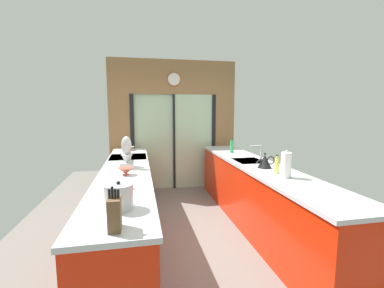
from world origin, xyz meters
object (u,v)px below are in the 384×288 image
object	(u,v)px
stock_pot	(119,196)
soap_bottle_near	(277,166)
mixing_bowl_far	(131,148)
oven_range	(129,184)
paper_towel_roll	(286,165)
mixing_bowl_near	(123,185)
kettle	(265,161)
knife_block	(115,213)
stand_mixer	(127,156)
mixing_bowl_mid	(126,171)
soap_bottle_far	(232,147)

from	to	relation	value
stock_pot	soap_bottle_near	distance (m)	1.95
mixing_bowl_far	oven_range	bearing A→B (deg)	-91.50
paper_towel_roll	soap_bottle_near	bearing A→B (deg)	90.00
mixing_bowl_near	kettle	world-z (taller)	kettle
knife_block	stand_mixer	world-z (taller)	stand_mixer
stand_mixer	mixing_bowl_mid	bearing A→B (deg)	-90.00
stand_mixer	kettle	world-z (taller)	stand_mixer
soap_bottle_near	kettle	bearing A→B (deg)	89.65
stand_mixer	stock_pot	xyz separation A→B (m)	(0.00, -1.47, -0.06)
stock_pot	soap_bottle_far	size ratio (longest dim) A/B	0.86
mixing_bowl_near	paper_towel_roll	distance (m)	1.78
stock_pot	paper_towel_roll	size ratio (longest dim) A/B	0.71
mixing_bowl_mid	stock_pot	size ratio (longest dim) A/B	0.78
kettle	soap_bottle_far	bearing A→B (deg)	90.09
oven_range	mixing_bowl_near	distance (m)	1.86
stand_mixer	soap_bottle_near	distance (m)	1.90
mixing_bowl_near	mixing_bowl_mid	size ratio (longest dim) A/B	0.83
soap_bottle_near	paper_towel_roll	world-z (taller)	paper_towel_roll
kettle	paper_towel_roll	xyz separation A→B (m)	(-0.00, -0.51, 0.05)
stand_mixer	paper_towel_roll	size ratio (longest dim) A/B	1.33
oven_range	soap_bottle_near	size ratio (longest dim) A/B	4.05
mixing_bowl_far	stand_mixer	bearing A→B (deg)	-90.00
knife_block	mixing_bowl_near	bearing A→B (deg)	90.00
mixing_bowl_near	mixing_bowl_far	distance (m)	2.49
stand_mixer	stock_pot	distance (m)	1.47
mixing_bowl_near	kettle	size ratio (longest dim) A/B	0.55
kettle	soap_bottle_near	world-z (taller)	soap_bottle_near
stand_mixer	kettle	size ratio (longest dim) A/B	1.59
mixing_bowl_mid	soap_bottle_near	distance (m)	1.80
paper_towel_roll	mixing_bowl_mid	bearing A→B (deg)	164.82
mixing_bowl_near	paper_towel_roll	bearing A→B (deg)	2.30
knife_block	soap_bottle_near	world-z (taller)	knife_block
stock_pot	soap_bottle_far	world-z (taller)	soap_bottle_far
mixing_bowl_near	mixing_bowl_mid	distance (m)	0.55
mixing_bowl_mid	kettle	distance (m)	1.78
mixing_bowl_near	oven_range	bearing A→B (deg)	90.59
stock_pot	kettle	size ratio (longest dim) A/B	0.85
stand_mixer	soap_bottle_far	world-z (taller)	stand_mixer
knife_block	paper_towel_roll	size ratio (longest dim) A/B	0.90
kettle	mixing_bowl_mid	bearing A→B (deg)	-179.20
knife_block	kettle	size ratio (longest dim) A/B	1.08
knife_block	paper_towel_roll	bearing A→B (deg)	28.43
soap_bottle_far	mixing_bowl_far	bearing A→B (deg)	159.71
mixing_bowl_near	mixing_bowl_mid	bearing A→B (deg)	90.00
mixing_bowl_mid	mixing_bowl_near	bearing A→B (deg)	-90.00
mixing_bowl_near	mixing_bowl_mid	world-z (taller)	mixing_bowl_mid
mixing_bowl_near	knife_block	world-z (taller)	knife_block
stand_mixer	paper_towel_roll	bearing A→B (deg)	-26.01
mixing_bowl_mid	soap_bottle_far	bearing A→B (deg)	35.69
mixing_bowl_near	kettle	xyz separation A→B (m)	(1.78, 0.58, 0.05)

